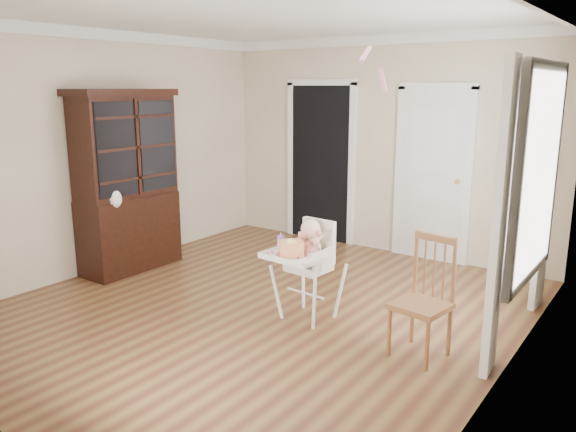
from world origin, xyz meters
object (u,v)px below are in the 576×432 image
Objects in this scene: high_chair at (308,258)px; sippy_cup at (281,242)px; china_cabinet at (127,181)px; cake at (292,248)px; dining_chair at (423,301)px.

high_chair reaches higher than sippy_cup.
cake is at bearing -5.33° from china_cabinet.
china_cabinet reaches higher than sippy_cup.
sippy_cup is at bearing -149.40° from high_chair.
cake is at bearing -27.40° from sippy_cup.
high_chair is 0.29m from sippy_cup.
cake is 2.49m from china_cabinet.
cake is 0.29× the size of dining_chair.
china_cabinet is 2.15× the size of dining_chair.
high_chair is 1.14m from dining_chair.
cake is 0.14× the size of china_cabinet.
dining_chair reaches higher than high_chair.
sippy_cup is at bearing -3.31° from china_cabinet.
high_chair is at bearing 80.02° from cake.
cake is 1.20m from dining_chair.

